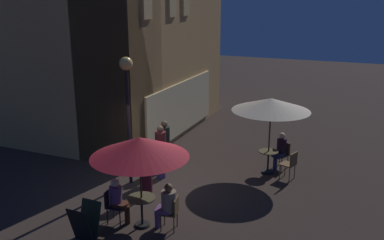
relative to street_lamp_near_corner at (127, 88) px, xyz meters
name	(u,v)px	position (x,y,z in m)	size (l,w,h in m)	color
ground_plane	(156,193)	(-0.34, -1.06, -3.02)	(60.00, 60.00, 0.00)	#312621
cafe_building	(113,43)	(3.70, 2.86, 0.84)	(8.57, 7.89, 7.74)	tan
street_lamp_near_corner	(127,88)	(0.00, 0.00, 0.00)	(0.40, 0.40, 3.93)	black
menu_sandwich_board	(85,222)	(-3.23, -0.69, -2.56)	(0.66, 0.57, 0.89)	black
cafe_table_0	(142,206)	(-2.16, -1.62, -2.46)	(0.71, 0.71, 0.79)	black
cafe_table_1	(268,158)	(2.42, -3.76, -2.51)	(0.64, 0.64, 0.76)	black
patio_umbrella_0	(140,147)	(-2.16, -1.62, -0.91)	(2.41, 2.41, 2.37)	black
patio_umbrella_1	(271,105)	(2.42, -3.76, -0.70)	(2.49, 2.49, 2.52)	black
cafe_chair_0	(113,203)	(-2.26, -0.83, -2.48)	(0.49, 0.49, 0.88)	black
cafe_chair_1	(172,210)	(-2.01, -2.40, -2.50)	(0.49, 0.49, 0.86)	brown
cafe_chair_2	(283,152)	(3.11, -4.09, -2.49)	(0.56, 0.56, 0.87)	brown
cafe_chair_3	(290,163)	(2.17, -4.52, -2.46)	(0.54, 0.54, 0.91)	brown
patron_seated_0	(118,198)	(-2.24, -0.98, -2.33)	(0.36, 0.52, 1.21)	#432216
patron_seated_1	(167,203)	(-2.03, -2.26, -2.32)	(0.43, 0.55, 1.23)	#623D6E
patron_seated_2	(280,148)	(2.98, -4.03, -2.32)	(0.52, 0.44, 1.25)	navy
patron_standing_3	(161,152)	(0.70, -0.70, -2.14)	(0.35, 0.35, 1.74)	#523B6E
patron_standing_4	(165,145)	(1.39, -0.49, -2.17)	(0.35, 0.35, 1.69)	#2B4E35
patron_standing_5	(146,169)	(-0.53, -0.86, -2.22)	(0.38, 0.38, 1.62)	#461621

